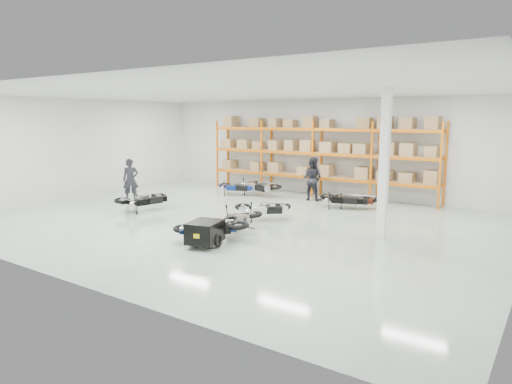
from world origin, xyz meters
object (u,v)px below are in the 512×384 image
Objects in this scene: moto_silver_left at (264,205)px; moto_black_far_left at (143,197)px; moto_blue_centre at (208,225)px; moto_back_d at (355,197)px; moto_touring_right at (238,216)px; moto_back_c at (343,196)px; moto_back_b at (260,183)px; trailer at (205,232)px; person_back at (312,179)px; moto_back_a at (237,185)px; person_left at (131,180)px.

moto_black_far_left is (-4.78, -1.33, 0.03)m from moto_silver_left.
moto_blue_centre reaches higher than moto_back_d.
moto_touring_right is 1.15× the size of moto_back_c.
moto_back_b is at bearing 68.13° from moto_back_c.
trailer is at bearing -110.00° from moto_touring_right.
person_back is at bearing -64.94° from moto_back_b.
moto_back_a is (-4.50, 7.56, 0.08)m from trailer.
moto_back_c reaches higher than moto_back_a.
moto_silver_left is 0.91× the size of moto_back_b.
moto_touring_right is 1.17× the size of moto_back_a.
moto_back_d is 2.48m from person_back.
person_left is (-8.86, -3.89, 0.44)m from moto_back_d.
person_left is (-2.97, -3.83, 0.42)m from moto_back_a.
moto_touring_right is at bearing 156.84° from moto_back_c.
trailer is 0.93× the size of person_back.
moto_touring_right reaches higher than trailer.
person_back is (-0.40, 4.53, 0.42)m from moto_silver_left.
person_left is at bearing 51.48° from moto_silver_left.
moto_blue_centre is 0.87× the size of moto_touring_right.
moto_touring_right is 7.31m from moto_back_b.
moto_back_c is (1.01, 7.33, 0.09)m from trailer.
moto_back_d is 9.69m from person_left.
trailer is at bearing 152.93° from moto_blue_centre.
moto_blue_centre is 0.88× the size of person_back.
moto_back_c is (6.31, 4.83, -0.05)m from moto_black_far_left.
moto_silver_left reaches higher than moto_back_c.
moto_back_b is 1.03× the size of person_left.
moto_black_far_left is 1.17× the size of moto_back_d.
moto_back_b is 2.62m from person_back.
trailer is (5.31, -2.50, -0.14)m from moto_black_far_left.
moto_back_b is 4.90m from moto_back_d.
person_back is (2.57, 0.34, 0.37)m from moto_back_b.
moto_black_far_left is 7.33m from person_back.
person_back is at bearing -34.37° from moto_silver_left.
moto_back_d is at bearing -66.31° from moto_silver_left.
trailer is 7.40m from moto_back_c.
person_back is at bearing -94.89° from moto_back_a.
moto_silver_left is 0.91× the size of moto_touring_right.
moto_silver_left is at bearing 83.61° from trailer.
moto_touring_right reaches higher than moto_blue_centre.
moto_black_far_left is at bearing 50.96° from person_back.
moto_black_far_left is 5.12m from moto_back_a.
moto_blue_centre is 8.00m from person_back.
moto_back_b is at bearing 76.12° from moto_back_d.
trailer is at bearing 160.49° from moto_back_d.
moto_touring_right is 1.22× the size of moto_back_d.
person_left is (-2.16, 1.22, 0.36)m from moto_black_far_left.
moto_back_c is (1.53, 3.50, -0.02)m from moto_silver_left.
moto_silver_left reaches higher than moto_back_a.
moto_back_a is at bearing -0.12° from person_left.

